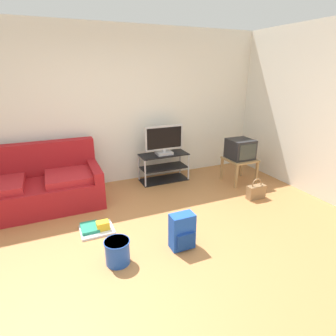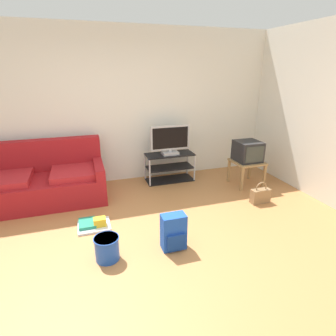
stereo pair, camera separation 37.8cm
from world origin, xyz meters
name	(u,v)px [view 1 (the left image)]	position (x,y,z in m)	size (l,w,h in m)	color
ground_plane	(155,259)	(0.00, 0.00, -0.01)	(9.00, 9.80, 0.02)	#B27542
wall_back	(103,109)	(0.00, 2.45, 1.35)	(9.00, 0.10, 2.70)	silver
wall_right	(310,111)	(3.05, 0.84, 1.35)	(0.10, 3.60, 2.70)	silver
couch	(36,186)	(-1.19, 1.90, 0.32)	(1.87, 0.94, 0.92)	maroon
tv_stand	(164,167)	(0.98, 2.08, 0.26)	(0.89, 0.40, 0.52)	black
flat_tv	(164,140)	(0.98, 2.06, 0.78)	(0.72, 0.22, 0.53)	#B2B2B7
side_table	(240,162)	(2.23, 1.46, 0.38)	(0.51, 0.51, 0.45)	#9E7A4C
crt_tv	(240,149)	(2.23, 1.47, 0.63)	(0.42, 0.42, 0.35)	#232326
backpack	(182,232)	(0.37, 0.08, 0.21)	(0.28, 0.24, 0.43)	blue
handbag	(256,191)	(2.05, 0.76, 0.12)	(0.31, 0.13, 0.35)	olive
cleaning_bucket	(117,251)	(-0.39, 0.11, 0.15)	(0.28, 0.28, 0.27)	blue
floor_tray	(96,228)	(-0.50, 0.83, 0.04)	(0.42, 0.35, 0.14)	silver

